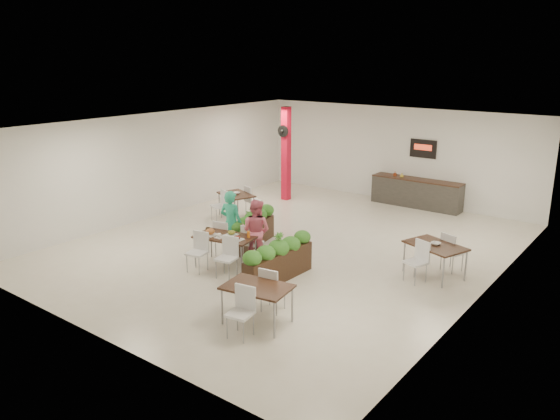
% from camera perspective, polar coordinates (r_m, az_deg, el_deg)
% --- Properties ---
extents(ground, '(12.00, 12.00, 0.00)m').
position_cam_1_polar(ground, '(14.44, 1.17, -3.75)').
color(ground, beige).
rests_on(ground, ground).
extents(room_shell, '(10.10, 12.10, 3.22)m').
position_cam_1_polar(room_shell, '(13.90, 1.21, 4.07)').
color(room_shell, white).
rests_on(room_shell, ground).
extents(red_column, '(0.40, 0.41, 3.20)m').
position_cam_1_polar(red_column, '(18.71, 0.62, 6.00)').
color(red_column, red).
rests_on(red_column, ground).
extents(service_counter, '(3.00, 0.64, 2.20)m').
position_cam_1_polar(service_counter, '(18.59, 14.06, 1.82)').
color(service_counter, '#2E2C29').
rests_on(service_counter, ground).
extents(main_table, '(1.52, 1.81, 0.92)m').
position_cam_1_polar(main_table, '(12.96, -5.78, -3.18)').
color(main_table, black).
rests_on(main_table, ground).
extents(diner_man, '(0.67, 0.50, 1.66)m').
position_cam_1_polar(diner_man, '(13.61, -5.13, -1.37)').
color(diner_man, '#28B082').
rests_on(diner_man, ground).
extents(diner_woman, '(0.86, 0.72, 1.57)m').
position_cam_1_polar(diner_woman, '(13.12, -2.54, -2.20)').
color(diner_woman, '#E76681').
rests_on(diner_woman, ground).
extents(planter_left, '(0.72, 1.93, 1.03)m').
position_cam_1_polar(planter_left, '(14.31, -2.84, -1.79)').
color(planter_left, black).
rests_on(planter_left, ground).
extents(planter_right, '(0.45, 2.14, 1.12)m').
position_cam_1_polar(planter_right, '(12.09, -0.14, -5.13)').
color(planter_right, black).
rests_on(planter_right, ground).
extents(side_table_a, '(1.36, 1.67, 0.92)m').
position_cam_1_polar(side_table_a, '(16.83, -4.60, 1.29)').
color(side_table_a, black).
rests_on(side_table_a, ground).
extents(side_table_b, '(1.49, 1.67, 0.92)m').
position_cam_1_polar(side_table_b, '(12.79, 15.91, -3.99)').
color(side_table_b, black).
rests_on(side_table_b, ground).
extents(side_table_c, '(1.34, 1.67, 0.92)m').
position_cam_1_polar(side_table_c, '(10.20, -2.39, -8.57)').
color(side_table_c, black).
rests_on(side_table_c, ground).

